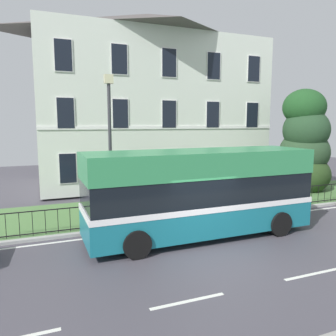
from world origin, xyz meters
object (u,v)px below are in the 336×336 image
(georgian_townhouse, at_px, (148,99))
(single_decker_bus, at_px, (200,192))
(street_lamp_post, at_px, (110,139))
(evergreen_tree, at_px, (304,147))

(georgian_townhouse, height_order, single_decker_bus, georgian_townhouse)
(street_lamp_post, bearing_deg, evergreen_tree, 10.98)
(georgian_townhouse, height_order, evergreen_tree, georgian_townhouse)
(georgian_townhouse, distance_m, street_lamp_post, 11.27)
(evergreen_tree, height_order, street_lamp_post, evergreen_tree)
(georgian_townhouse, xyz_separation_m, single_decker_bus, (-1.95, -12.47, -4.41))
(georgian_townhouse, relative_size, street_lamp_post, 2.54)
(evergreen_tree, bearing_deg, georgian_townhouse, 137.60)
(evergreen_tree, distance_m, street_lamp_post, 13.20)
(single_decker_bus, height_order, street_lamp_post, street_lamp_post)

